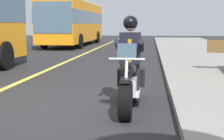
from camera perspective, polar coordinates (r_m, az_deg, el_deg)
ground_plane at (r=6.14m, az=-7.91°, el=-6.55°), size 80.00×80.00×0.00m
motorcycle_main at (r=5.92m, az=3.21°, el=-2.57°), size 2.21×0.60×1.26m
rider_main at (r=6.02m, az=3.35°, el=3.23°), size 0.62×0.54×1.74m
bus_near at (r=24.35m, az=-6.88°, el=8.95°), size 11.05×2.70×3.30m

